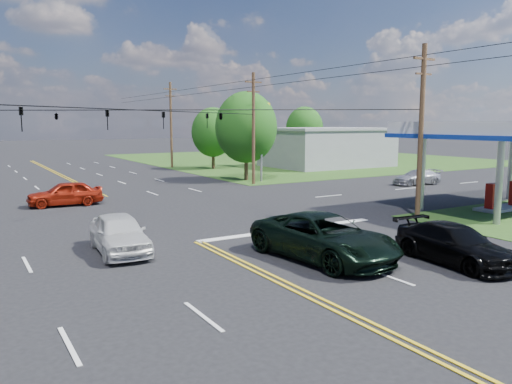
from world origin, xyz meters
TOP-DOWN VIEW (x-y plane):
  - ground at (0.00, 12.00)m, footprint 280.00×280.00m
  - grass_ne at (35.00, 44.00)m, footprint 46.00×48.00m
  - stop_bar at (5.00, 4.00)m, footprint 10.00×0.50m
  - retail_ne at (30.00, 32.00)m, footprint 14.00×10.00m
  - gas_canopy at (19.50, 2.00)m, footprint 12.20×8.20m
  - pole_se at (13.00, 3.00)m, footprint 1.60×0.28m
  - pole_ne at (13.00, 21.00)m, footprint 1.60×0.28m
  - pole_right_far at (13.00, 40.00)m, footprint 1.60×0.28m
  - span_wire_signals at (0.00, 12.00)m, footprint 26.00×18.00m
  - power_lines at (0.00, 10.00)m, footprint 26.04×100.00m
  - tree_right_a at (14.00, 24.00)m, footprint 5.70×5.70m
  - tree_right_b at (16.50, 36.00)m, footprint 4.94×4.94m
  - tree_far_r at (34.00, 42.00)m, footprint 5.32×5.32m
  - pickup_dkgreen at (3.00, -1.13)m, footprint 3.57×6.63m
  - suv_black at (6.92, -4.08)m, footprint 2.49×5.20m
  - pickup_white at (-3.50, 4.00)m, footprint 2.22×4.83m
  - sedan_red at (-3.16, 17.50)m, footprint 4.73×2.21m
  - sedan_far at (24.84, 13.42)m, footprint 4.63×2.33m
  - polesign_ne at (14.57, 22.27)m, footprint 1.98×0.65m

SIDE VIEW (x-z plane):
  - ground at x=0.00m, z-range 0.00..0.00m
  - grass_ne at x=35.00m, z-range -0.01..0.01m
  - stop_bar at x=5.00m, z-range -0.01..0.01m
  - sedan_far at x=24.84m, z-range 0.00..1.29m
  - suv_black at x=6.92m, z-range 0.00..1.46m
  - sedan_red at x=-3.16m, z-range 0.00..1.57m
  - pickup_white at x=-3.50m, z-range 0.00..1.60m
  - pickup_dkgreen at x=3.00m, z-range 0.00..1.77m
  - retail_ne at x=30.00m, z-range 0.00..4.40m
  - tree_right_b at x=16.50m, z-range 0.68..7.76m
  - tree_far_r at x=34.00m, z-range 0.73..8.36m
  - gas_canopy at x=19.50m, z-range 2.04..7.39m
  - tree_right_a at x=14.00m, z-range 0.78..8.96m
  - pole_se at x=13.00m, z-range 0.17..9.67m
  - pole_ne at x=13.00m, z-range 0.17..9.67m
  - pole_right_far at x=13.00m, z-range 0.17..10.17m
  - polesign_ne at x=14.57m, z-range 1.88..9.05m
  - span_wire_signals at x=0.00m, z-range 5.43..6.56m
  - power_lines at x=0.00m, z-range 8.28..8.92m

